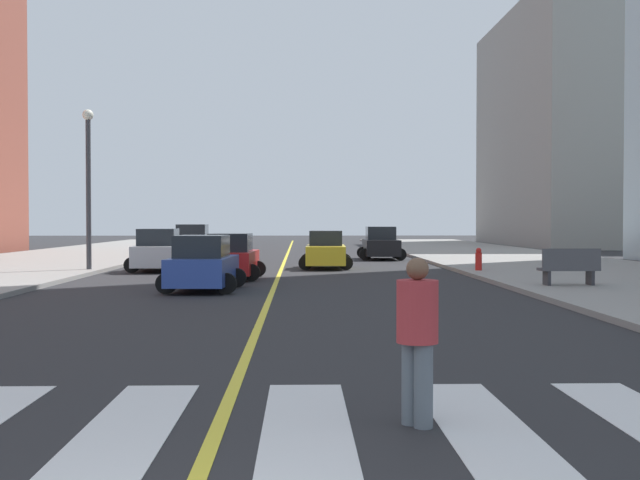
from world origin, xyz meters
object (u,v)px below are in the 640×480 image
object	(u,v)px
car_red_second	(231,258)
street_lamp	(88,174)
car_gray_nearest	(193,242)
park_bench	(570,267)
pedestrian_crossing	(417,333)
fire_hydrant	(479,259)
car_black_third	(381,244)
car_yellow_sixth	(326,251)
car_blue_fifth	(203,265)
car_silver_fourth	(159,251)

from	to	relation	value
car_red_second	street_lamp	bearing A→B (deg)	152.56
street_lamp	car_red_second	bearing A→B (deg)	-29.89
car_gray_nearest	park_bench	xyz separation A→B (m)	(14.35, -21.67, -0.20)
car_gray_nearest	pedestrian_crossing	distance (m)	38.03
fire_hydrant	car_gray_nearest	bearing A→B (deg)	132.64
car_red_second	car_black_third	size ratio (longest dim) A/B	0.93
fire_hydrant	street_lamp	world-z (taller)	street_lamp
car_black_third	car_yellow_sixth	size ratio (longest dim) A/B	1.07
pedestrian_crossing	street_lamp	xyz separation A→B (m)	(-9.75, 23.99, 3.06)
car_blue_fifth	car_silver_fourth	bearing A→B (deg)	110.50
car_black_third	car_gray_nearest	bearing A→B (deg)	-11.58
car_black_third	fire_hydrant	bearing A→B (deg)	103.55
car_silver_fourth	park_bench	distance (m)	17.00
car_gray_nearest	car_black_third	xyz separation A→B (m)	(10.58, -2.38, -0.05)
car_black_third	car_blue_fifth	bearing A→B (deg)	70.17
car_blue_fifth	fire_hydrant	size ratio (longest dim) A/B	4.29
car_blue_fifth	car_yellow_sixth	distance (m)	11.78
car_black_third	car_silver_fourth	world-z (taller)	car_black_third
car_blue_fifth	pedestrian_crossing	xyz separation A→B (m)	(4.13, -15.73, 0.17)
car_black_third	street_lamp	xyz separation A→B (m)	(-12.95, -10.93, 3.18)
car_red_second	pedestrian_crossing	world-z (taller)	pedestrian_crossing
park_bench	car_gray_nearest	bearing A→B (deg)	31.42
park_bench	fire_hydrant	distance (m)	7.38
car_black_third	car_silver_fourth	xyz separation A→B (m)	(-10.34, -9.80, -0.01)
car_yellow_sixth	car_blue_fifth	bearing A→B (deg)	71.79
car_silver_fourth	fire_hydrant	world-z (taller)	car_silver_fourth
car_red_second	pedestrian_crossing	size ratio (longest dim) A/B	2.18
car_gray_nearest	street_lamp	bearing A→B (deg)	-101.44
car_gray_nearest	fire_hydrant	xyz separation A→B (m)	(13.23, -14.37, -0.31)
car_red_second	pedestrian_crossing	xyz separation A→B (m)	(3.70, -20.52, 0.18)
park_bench	pedestrian_crossing	world-z (taller)	pedestrian_crossing
car_silver_fourth	street_lamp	distance (m)	4.27
car_gray_nearest	car_red_second	distance (m)	17.18
car_red_second	car_yellow_sixth	size ratio (longest dim) A/B	0.99
car_black_third	fire_hydrant	world-z (taller)	car_black_third
car_silver_fourth	park_bench	size ratio (longest dim) A/B	2.23
car_blue_fifth	car_gray_nearest	bearing A→B (deg)	101.34
car_blue_fifth	fire_hydrant	bearing A→B (deg)	38.59
car_blue_fifth	pedestrian_crossing	distance (m)	16.26
car_black_third	street_lamp	bearing A→B (deg)	41.24
car_gray_nearest	car_red_second	bearing A→B (deg)	-78.97
car_red_second	car_yellow_sixth	world-z (taller)	car_yellow_sixth
car_blue_fifth	street_lamp	size ratio (longest dim) A/B	0.59
car_yellow_sixth	pedestrian_crossing	world-z (taller)	pedestrian_crossing
car_gray_nearest	car_yellow_sixth	xyz separation A→B (m)	(7.30, -10.52, -0.11)
car_gray_nearest	pedestrian_crossing	xyz separation A→B (m)	(7.38, -37.30, 0.06)
pedestrian_crossing	fire_hydrant	size ratio (longest dim) A/B	1.94
car_yellow_sixth	fire_hydrant	xyz separation A→B (m)	(5.93, -3.85, -0.20)
street_lamp	car_yellow_sixth	bearing A→B (deg)	16.09
car_gray_nearest	fire_hydrant	world-z (taller)	car_gray_nearest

